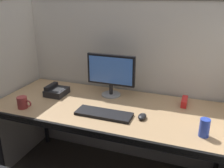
{
  "coord_description": "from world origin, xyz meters",
  "views": [
    {
      "loc": [
        0.65,
        -1.43,
        1.62
      ],
      "look_at": [
        0.0,
        0.35,
        0.92
      ],
      "focal_mm": 40.32,
      "sensor_mm": 36.0,
      "label": 1
    }
  ],
  "objects_px": {
    "desk": "(109,113)",
    "keyboard_main": "(104,114)",
    "coffee_mug": "(23,103)",
    "computer_mouse": "(142,116)",
    "desk_phone": "(56,91)",
    "red_stapler": "(184,102)",
    "monitor_center": "(111,73)",
    "soda_can": "(204,128)"
  },
  "relations": [
    {
      "from": "desk",
      "to": "keyboard_main",
      "type": "height_order",
      "value": "keyboard_main"
    },
    {
      "from": "keyboard_main",
      "to": "coffee_mug",
      "type": "height_order",
      "value": "coffee_mug"
    },
    {
      "from": "computer_mouse",
      "to": "desk_phone",
      "type": "xyz_separation_m",
      "value": [
        -0.84,
        0.18,
        0.02
      ]
    },
    {
      "from": "computer_mouse",
      "to": "desk_phone",
      "type": "bearing_deg",
      "value": 167.98
    },
    {
      "from": "red_stapler",
      "to": "desk_phone",
      "type": "bearing_deg",
      "value": -171.14
    },
    {
      "from": "coffee_mug",
      "to": "monitor_center",
      "type": "bearing_deg",
      "value": 40.15
    },
    {
      "from": "monitor_center",
      "to": "desk_phone",
      "type": "height_order",
      "value": "monitor_center"
    },
    {
      "from": "soda_can",
      "to": "computer_mouse",
      "type": "bearing_deg",
      "value": 167.43
    },
    {
      "from": "monitor_center",
      "to": "computer_mouse",
      "type": "xyz_separation_m",
      "value": [
        0.37,
        -0.33,
        -0.2
      ]
    },
    {
      "from": "red_stapler",
      "to": "desk_phone",
      "type": "relative_size",
      "value": 0.79
    },
    {
      "from": "keyboard_main",
      "to": "desk",
      "type": "bearing_deg",
      "value": 93.13
    },
    {
      "from": "monitor_center",
      "to": "keyboard_main",
      "type": "height_order",
      "value": "monitor_center"
    },
    {
      "from": "computer_mouse",
      "to": "desk_phone",
      "type": "distance_m",
      "value": 0.86
    },
    {
      "from": "desk",
      "to": "monitor_center",
      "type": "height_order",
      "value": "monitor_center"
    },
    {
      "from": "soda_can",
      "to": "desk",
      "type": "bearing_deg",
      "value": 165.37
    },
    {
      "from": "desk",
      "to": "red_stapler",
      "type": "relative_size",
      "value": 12.67
    },
    {
      "from": "desk",
      "to": "desk_phone",
      "type": "height_order",
      "value": "desk_phone"
    },
    {
      "from": "desk_phone",
      "to": "red_stapler",
      "type": "bearing_deg",
      "value": 8.86
    },
    {
      "from": "soda_can",
      "to": "red_stapler",
      "type": "height_order",
      "value": "soda_can"
    },
    {
      "from": "soda_can",
      "to": "desk_phone",
      "type": "xyz_separation_m",
      "value": [
        -1.27,
        0.27,
        -0.03
      ]
    },
    {
      "from": "computer_mouse",
      "to": "red_stapler",
      "type": "bearing_deg",
      "value": 52.57
    },
    {
      "from": "keyboard_main",
      "to": "red_stapler",
      "type": "bearing_deg",
      "value": 35.66
    },
    {
      "from": "coffee_mug",
      "to": "desk_phone",
      "type": "bearing_deg",
      "value": 72.88
    },
    {
      "from": "desk",
      "to": "computer_mouse",
      "type": "relative_size",
      "value": 19.79
    },
    {
      "from": "red_stapler",
      "to": "soda_can",
      "type": "bearing_deg",
      "value": -70.26
    },
    {
      "from": "monitor_center",
      "to": "desk_phone",
      "type": "relative_size",
      "value": 2.26
    },
    {
      "from": "desk",
      "to": "soda_can",
      "type": "xyz_separation_m",
      "value": [
        0.72,
        -0.19,
        0.11
      ]
    },
    {
      "from": "desk_phone",
      "to": "computer_mouse",
      "type": "bearing_deg",
      "value": -12.02
    },
    {
      "from": "red_stapler",
      "to": "computer_mouse",
      "type": "bearing_deg",
      "value": -127.43
    },
    {
      "from": "coffee_mug",
      "to": "desk_phone",
      "type": "distance_m",
      "value": 0.35
    },
    {
      "from": "monitor_center",
      "to": "computer_mouse",
      "type": "relative_size",
      "value": 4.48
    },
    {
      "from": "desk_phone",
      "to": "desk",
      "type": "bearing_deg",
      "value": -8.92
    },
    {
      "from": "desk",
      "to": "coffee_mug",
      "type": "distance_m",
      "value": 0.7
    },
    {
      "from": "coffee_mug",
      "to": "soda_can",
      "type": "bearing_deg",
      "value": 2.37
    },
    {
      "from": "computer_mouse",
      "to": "red_stapler",
      "type": "relative_size",
      "value": 0.64
    },
    {
      "from": "computer_mouse",
      "to": "red_stapler",
      "type": "height_order",
      "value": "red_stapler"
    },
    {
      "from": "keyboard_main",
      "to": "red_stapler",
      "type": "xyz_separation_m",
      "value": [
        0.55,
        0.4,
        0.02
      ]
    },
    {
      "from": "desk",
      "to": "coffee_mug",
      "type": "relative_size",
      "value": 15.08
    },
    {
      "from": "desk_phone",
      "to": "soda_can",
      "type": "bearing_deg",
      "value": -12.2
    },
    {
      "from": "keyboard_main",
      "to": "coffee_mug",
      "type": "xyz_separation_m",
      "value": [
        -0.65,
        -0.11,
        0.04
      ]
    },
    {
      "from": "red_stapler",
      "to": "monitor_center",
      "type": "bearing_deg",
      "value": -178.22
    },
    {
      "from": "coffee_mug",
      "to": "keyboard_main",
      "type": "bearing_deg",
      "value": 9.17
    }
  ]
}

